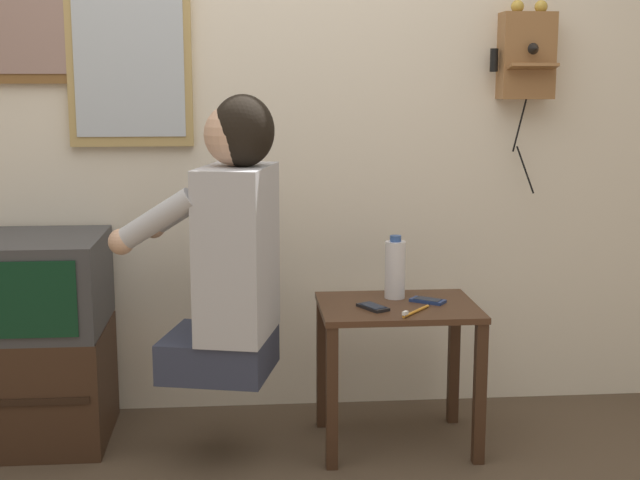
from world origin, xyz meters
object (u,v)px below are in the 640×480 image
(person, at_px, (230,244))
(cell_phone_spare, at_px, (428,301))
(wall_mirror, at_px, (129,46))
(television, at_px, (27,283))
(framed_picture, at_px, (35,13))
(toothbrush, at_px, (414,312))
(cell_phone_held, at_px, (373,307))
(water_bottle, at_px, (395,269))
(wall_phone_antique, at_px, (526,55))

(person, height_order, cell_phone_spare, person)
(person, distance_m, wall_mirror, 0.93)
(wall_mirror, bearing_deg, television, -145.36)
(framed_picture, distance_m, toothbrush, 1.80)
(television, xyz_separation_m, toothbrush, (1.38, -0.30, -0.06))
(cell_phone_held, height_order, cell_phone_spare, same)
(cell_phone_spare, xyz_separation_m, water_bottle, (-0.11, 0.08, 0.10))
(cell_phone_held, bearing_deg, toothbrush, -58.33)
(wall_mirror, relative_size, cell_phone_held, 5.56)
(water_bottle, bearing_deg, wall_mirror, 161.63)
(wall_phone_antique, bearing_deg, cell_phone_spare, -141.05)
(wall_mirror, relative_size, toothbrush, 5.15)
(cell_phone_held, bearing_deg, framed_picture, 129.83)
(cell_phone_held, relative_size, toothbrush, 0.93)
(toothbrush, bearing_deg, wall_mirror, 10.10)
(wall_mirror, height_order, cell_phone_held, wall_mirror)
(cell_phone_spare, bearing_deg, toothbrush, -171.56)
(person, height_order, cell_phone_held, person)
(wall_phone_antique, relative_size, water_bottle, 3.20)
(framed_picture, xyz_separation_m, cell_phone_held, (1.22, -0.48, -1.04))
(wall_phone_antique, height_order, toothbrush, wall_phone_antique)
(person, distance_m, cell_phone_held, 0.56)
(television, bearing_deg, cell_phone_held, -10.22)
(television, xyz_separation_m, wall_mirror, (0.37, 0.25, 0.86))
(framed_picture, bearing_deg, television, -95.43)
(person, distance_m, wall_phone_antique, 1.41)
(wall_phone_antique, xyz_separation_m, cell_phone_held, (-0.66, -0.44, -0.89))
(wall_phone_antique, xyz_separation_m, framed_picture, (-1.88, 0.04, 0.15))
(television, xyz_separation_m, wall_phone_antique, (1.91, 0.21, 0.83))
(cell_phone_held, distance_m, cell_phone_spare, 0.23)
(water_bottle, height_order, toothbrush, water_bottle)
(television, relative_size, cell_phone_held, 4.00)
(person, height_order, wall_phone_antique, wall_phone_antique)
(person, bearing_deg, water_bottle, -59.06)
(television, height_order, framed_picture, framed_picture)
(cell_phone_held, distance_m, water_bottle, 0.21)
(framed_picture, relative_size, water_bottle, 2.23)
(person, relative_size, television, 1.76)
(person, height_order, wall_mirror, wall_mirror)
(wall_phone_antique, relative_size, cell_phone_spare, 5.55)
(framed_picture, bearing_deg, person, -35.43)
(cell_phone_held, relative_size, cell_phone_spare, 1.01)
(framed_picture, xyz_separation_m, wall_mirror, (0.34, -0.00, -0.12))
(wall_mirror, distance_m, toothbrush, 1.48)
(wall_phone_antique, bearing_deg, person, -157.93)
(toothbrush, bearing_deg, cell_phone_held, 9.17)
(wall_phone_antique, height_order, framed_picture, framed_picture)
(framed_picture, distance_m, wall_mirror, 0.36)
(wall_phone_antique, xyz_separation_m, water_bottle, (-0.56, -0.29, -0.79))
(television, bearing_deg, wall_phone_antique, 6.39)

